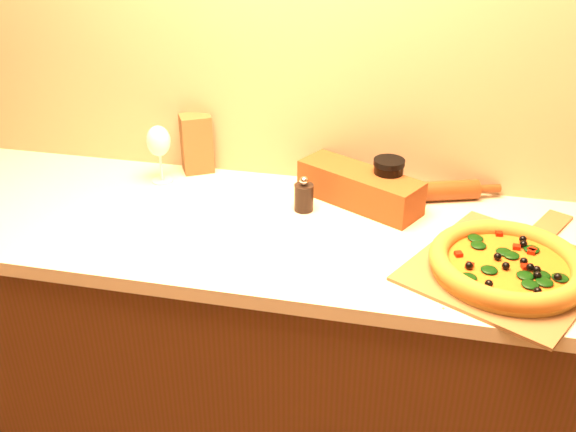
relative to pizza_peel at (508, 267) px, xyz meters
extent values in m
plane|color=#9E8460|center=(-0.56, 0.41, 0.45)|extent=(4.00, 0.00, 4.00)
cube|color=#4D2D10|center=(-0.56, 0.09, -0.47)|extent=(2.80, 0.65, 0.86)
cube|color=beige|center=(-0.56, 0.09, -0.02)|extent=(2.84, 0.68, 0.04)
cube|color=brown|center=(-0.01, -0.02, 0.00)|extent=(0.56, 0.58, 0.01)
cube|color=brown|center=(0.13, 0.24, 0.00)|extent=(0.14, 0.19, 0.01)
cylinder|color=#B98C2E|center=(-0.01, -0.04, 0.01)|extent=(0.36, 0.36, 0.02)
cylinder|color=orange|center=(-0.01, -0.04, 0.03)|extent=(0.30, 0.30, 0.01)
torus|color=brown|center=(-0.01, -0.04, 0.03)|extent=(0.38, 0.38, 0.05)
ellipsoid|color=black|center=(0.05, 0.00, 0.04)|extent=(0.04, 0.04, 0.01)
sphere|color=black|center=(-0.05, -0.06, 0.04)|extent=(0.02, 0.02, 0.02)
cube|color=maroon|center=(0.01, -0.09, 0.04)|extent=(0.02, 0.02, 0.01)
cylinder|color=black|center=(-0.56, 0.19, 0.04)|extent=(0.06, 0.06, 0.08)
sphere|color=silver|center=(-0.56, 0.19, 0.09)|extent=(0.03, 0.03, 0.03)
cylinder|color=#5A280F|center=(-0.21, 0.33, 0.03)|extent=(0.30, 0.15, 0.06)
cylinder|color=#5A280F|center=(-0.03, 0.39, 0.03)|extent=(0.07, 0.05, 0.03)
cylinder|color=#5A280F|center=(-0.38, 0.27, 0.03)|extent=(0.07, 0.05, 0.03)
cube|color=brown|center=(-0.41, 0.27, 0.05)|extent=(0.39, 0.29, 0.10)
cylinder|color=silver|center=(-1.03, 0.29, 0.00)|extent=(0.07, 0.07, 0.00)
cylinder|color=silver|center=(-1.03, 0.29, 0.04)|extent=(0.01, 0.01, 0.08)
ellipsoid|color=silver|center=(-1.03, 0.29, 0.13)|extent=(0.08, 0.08, 0.10)
cube|color=brown|center=(-0.95, 0.39, 0.09)|extent=(0.12, 0.11, 0.19)
cylinder|color=black|center=(-0.33, 0.28, 0.06)|extent=(0.09, 0.09, 0.13)
cylinder|color=black|center=(-0.33, 0.28, 0.13)|extent=(0.09, 0.09, 0.02)
camera|label=1|loc=(-0.25, -1.42, 0.87)|focal=40.00mm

